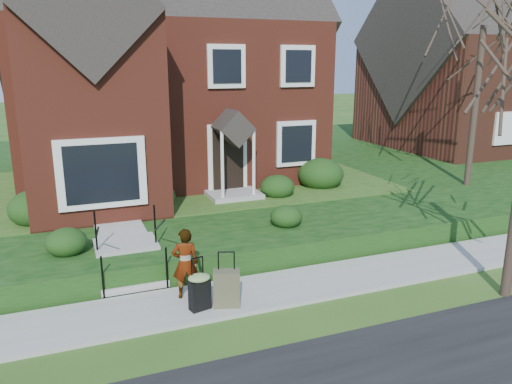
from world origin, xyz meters
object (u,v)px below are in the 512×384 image
woman (185,263)px  suitcase_olive (227,288)px  suitcase_black (200,290)px  front_steps (129,258)px

woman → suitcase_olive: (0.65, -0.67, -0.36)m
suitcase_olive → woman: bearing=152.5°
woman → suitcase_black: (0.12, -0.61, -0.32)m
front_steps → suitcase_olive: (1.57, -2.24, -0.02)m
front_steps → woman: bearing=-59.6°
front_steps → suitcase_black: front_steps is taller
front_steps → suitcase_olive: bearing=-55.0°
front_steps → woman: (0.92, -1.57, 0.34)m
woman → suitcase_olive: woman is taller
suitcase_black → suitcase_olive: suitcase_olive is taller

